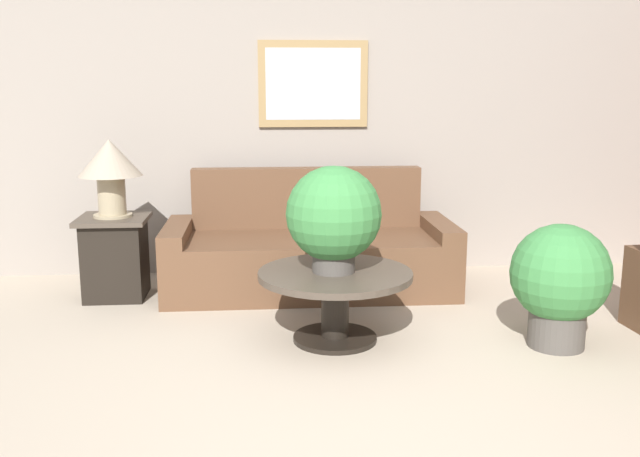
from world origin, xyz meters
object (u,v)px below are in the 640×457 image
(side_table, at_px, (115,256))
(table_lamp, at_px, (110,165))
(couch_main, at_px, (310,253))
(potted_plant_on_table, at_px, (334,216))
(coffee_table, at_px, (335,290))
(potted_plant_floor, at_px, (560,280))

(side_table, height_order, table_lamp, table_lamp)
(couch_main, bearing_deg, potted_plant_on_table, -86.48)
(side_table, bearing_deg, potted_plant_on_table, -34.72)
(coffee_table, bearing_deg, table_lamp, 145.53)
(coffee_table, bearing_deg, couch_main, 94.06)
(table_lamp, xyz_separation_m, potted_plant_on_table, (1.52, -1.05, -0.20))
(table_lamp, distance_m, potted_plant_on_table, 1.86)
(couch_main, height_order, coffee_table, couch_main)
(table_lamp, relative_size, potted_plant_on_table, 0.87)
(couch_main, distance_m, potted_plant_on_table, 1.25)
(coffee_table, distance_m, table_lamp, 1.97)
(coffee_table, distance_m, potted_plant_on_table, 0.47)
(potted_plant_floor, bearing_deg, table_lamp, 156.25)
(potted_plant_on_table, relative_size, potted_plant_floor, 0.86)
(coffee_table, relative_size, table_lamp, 1.67)
(side_table, height_order, potted_plant_floor, potted_plant_floor)
(side_table, bearing_deg, coffee_table, -34.47)
(side_table, relative_size, potted_plant_floor, 0.81)
(table_lamp, relative_size, potted_plant_floor, 0.75)
(side_table, relative_size, potted_plant_on_table, 0.94)
(coffee_table, height_order, table_lamp, table_lamp)
(table_lamp, height_order, potted_plant_floor, table_lamp)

